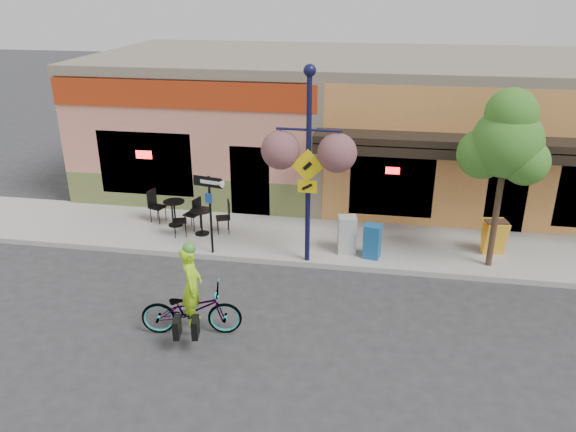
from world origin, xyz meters
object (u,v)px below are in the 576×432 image
(newspaper_box_blue, at_px, (372,241))
(building, at_px, (359,121))
(bicycle, at_px, (191,310))
(one_way_sign, at_px, (211,215))
(street_tree, at_px, (501,181))
(cyclist_rider, at_px, (193,297))
(lamp_post, at_px, (308,168))
(newspaper_box_grey, at_px, (347,234))

(newspaper_box_blue, bearing_deg, building, 109.80)
(bicycle, distance_m, one_way_sign, 3.51)
(one_way_sign, xyz_separation_m, street_tree, (7.09, 0.50, 1.19))
(cyclist_rider, xyz_separation_m, street_tree, (6.46, 3.90, 1.54))
(street_tree, bearing_deg, lamp_post, -173.77)
(bicycle, distance_m, cyclist_rider, 0.32)
(newspaper_box_blue, xyz_separation_m, newspaper_box_grey, (-0.67, 0.22, 0.05))
(newspaper_box_blue, bearing_deg, lamp_post, -152.28)
(building, distance_m, bicycle, 10.76)
(building, relative_size, lamp_post, 3.69)
(building, bearing_deg, newspaper_box_blue, -83.21)
(building, bearing_deg, bicycle, -105.30)
(cyclist_rider, bearing_deg, bicycle, 79.93)
(bicycle, height_order, lamp_post, lamp_post)
(cyclist_rider, bearing_deg, building, -25.11)
(building, distance_m, one_way_sign, 7.71)
(cyclist_rider, height_order, lamp_post, lamp_post)
(newspaper_box_grey, xyz_separation_m, street_tree, (3.61, -0.15, 1.75))
(newspaper_box_blue, height_order, newspaper_box_grey, newspaper_box_grey)
(lamp_post, xyz_separation_m, newspaper_box_blue, (1.63, 0.43, -2.02))
(one_way_sign, distance_m, street_tree, 7.21)
(bicycle, xyz_separation_m, street_tree, (6.51, 3.90, 1.86))
(lamp_post, bearing_deg, one_way_sign, -179.11)
(one_way_sign, bearing_deg, newspaper_box_blue, 18.44)
(newspaper_box_grey, distance_m, street_tree, 4.02)
(one_way_sign, bearing_deg, cyclist_rider, -66.86)
(lamp_post, xyz_separation_m, newspaper_box_grey, (0.96, 0.65, -1.97))
(bicycle, bearing_deg, newspaper_box_grey, -45.67)
(newspaper_box_grey, bearing_deg, bicycle, -136.74)
(cyclist_rider, bearing_deg, one_way_sign, 0.51)
(lamp_post, bearing_deg, newspaper_box_blue, 15.60)
(lamp_post, bearing_deg, bicycle, -118.78)
(cyclist_rider, height_order, newspaper_box_grey, cyclist_rider)
(lamp_post, bearing_deg, building, 83.68)
(bicycle, relative_size, one_way_sign, 0.97)
(one_way_sign, distance_m, newspaper_box_blue, 4.22)
(lamp_post, distance_m, newspaper_box_grey, 2.29)
(newspaper_box_grey, bearing_deg, lamp_post, -157.15)
(one_way_sign, height_order, street_tree, street_tree)
(one_way_sign, bearing_deg, lamp_post, 12.56)
(building, bearing_deg, one_way_sign, -116.32)
(newspaper_box_blue, height_order, street_tree, street_tree)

